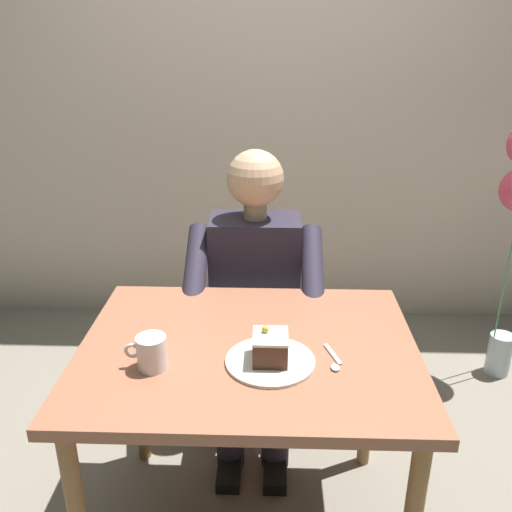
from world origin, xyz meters
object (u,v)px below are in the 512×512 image
object	(u,v)px
cake_slice	(270,347)
dessert_spoon	(334,361)
seated_person	(255,298)
coffee_cup	(151,352)
dining_table	(248,371)
chair	(256,312)

from	to	relation	value
cake_slice	dessert_spoon	distance (m)	0.19
seated_person	coffee_cup	distance (m)	0.73
dessert_spoon	dining_table	bearing A→B (deg)	-18.65
cake_slice	dessert_spoon	world-z (taller)	cake_slice
coffee_cup	chair	bearing A→B (deg)	-107.53
coffee_cup	dessert_spoon	bearing A→B (deg)	-175.26
cake_slice	chair	bearing A→B (deg)	-85.21
dining_table	chair	world-z (taller)	chair
dining_table	dessert_spoon	world-z (taller)	dessert_spoon
cake_slice	dining_table	bearing A→B (deg)	-53.55
seated_person	dining_table	bearing A→B (deg)	90.00
dining_table	coffee_cup	size ratio (longest dim) A/B	8.47
dining_table	dessert_spoon	distance (m)	0.28
cake_slice	dessert_spoon	xyz separation A→B (m)	(-0.18, -0.01, -0.05)
chair	coffee_cup	xyz separation A→B (m)	(0.26, 0.83, 0.32)
chair	seated_person	distance (m)	0.23
dessert_spoon	coffee_cup	bearing A→B (deg)	4.74
chair	seated_person	bearing A→B (deg)	90.00
cake_slice	dessert_spoon	size ratio (longest dim) A/B	0.76
chair	cake_slice	bearing A→B (deg)	94.79
seated_person	cake_slice	xyz separation A→B (m)	(-0.07, 0.63, 0.16)
coffee_cup	dessert_spoon	distance (m)	0.52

